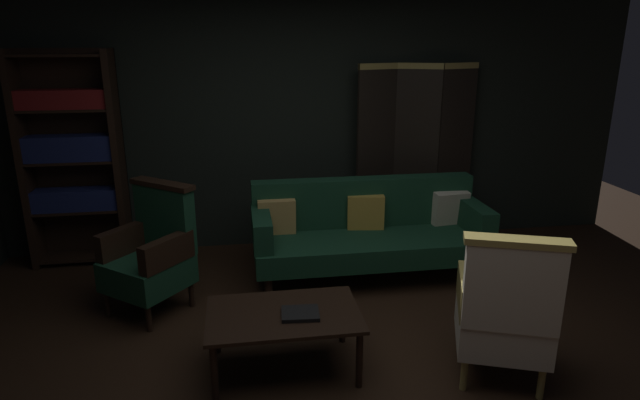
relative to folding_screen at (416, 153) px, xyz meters
The scene contains 9 objects.
ground_plane 2.73m from the folding_screen, 119.26° to the right, with size 10.00×10.00×0.00m, color black.
back_wall 1.33m from the folding_screen, 169.36° to the left, with size 7.20×0.10×2.80m, color black.
folding_screen is the anchor object (origin of this frame).
bookshelf 3.39m from the folding_screen, behind, with size 0.90×0.32×2.05m.
velvet_couch 1.16m from the folding_screen, 132.21° to the right, with size 2.12×0.78×0.88m.
coffee_table 2.76m from the folding_screen, 126.57° to the right, with size 1.00×0.64×0.42m.
armchair_gilt_accent 2.54m from the folding_screen, 95.30° to the right, with size 0.74×0.74×1.04m.
armchair_wing_left 2.85m from the folding_screen, 155.93° to the right, with size 0.81×0.81×1.04m.
book_black_cloth 2.73m from the folding_screen, 124.09° to the right, with size 0.24×0.20×0.03m, color black.
Camera 1 is at (-0.61, -3.07, 2.14)m, focal length 30.05 mm.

